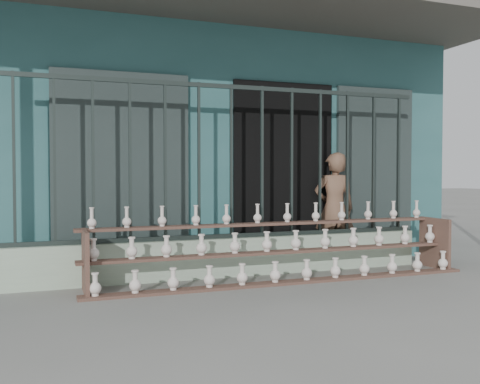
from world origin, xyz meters
name	(u,v)px	position (x,y,z in m)	size (l,w,h in m)	color
ground	(276,300)	(0.00, 0.00, 0.00)	(60.00, 60.00, 0.00)	slate
workshop_building	(174,149)	(0.00, 4.23, 1.62)	(7.40, 6.60, 3.21)	#2D5D5F
parapet_wall	(231,257)	(0.00, 1.30, 0.23)	(5.00, 0.20, 0.45)	#A7C0A4
security_fence	(231,161)	(0.00, 1.30, 1.35)	(5.00, 0.04, 1.80)	#283330
shelf_rack	(282,248)	(0.46, 0.89, 0.36)	(4.50, 0.68, 0.85)	brown
elderly_woman	(334,208)	(1.57, 1.62, 0.74)	(0.54, 0.36, 1.49)	brown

